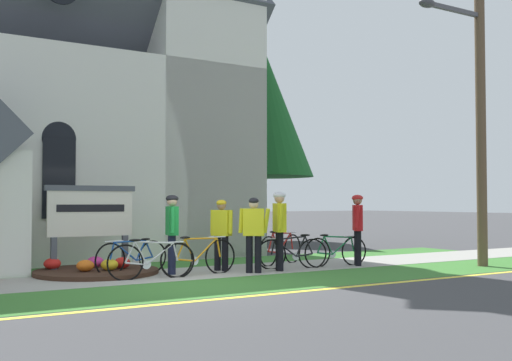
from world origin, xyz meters
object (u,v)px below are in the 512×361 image
Objects in this scene: bicycle_yellow at (132,257)px; cyclist_in_blue_jersey at (279,224)px; cyclist_in_yellow_jersey at (358,224)px; cyclist_in_green_jersey at (172,228)px; cyclist_in_white_jersey at (254,229)px; bicycle_black at (336,251)px; cyclist_in_orange_jersey at (221,230)px; bicycle_green at (199,257)px; roadside_conifer at (259,106)px; bicycle_red at (292,253)px; utility_pole at (477,72)px; church_sign at (91,214)px; bicycle_silver at (151,260)px; bicycle_white at (281,249)px.

bicycle_yellow is 3.28m from cyclist_in_blue_jersey.
cyclist_in_yellow_jersey is 4.60m from cyclist_in_green_jersey.
bicycle_black is at bearing 5.32° from cyclist_in_white_jersey.
cyclist_in_green_jersey is 1.03× the size of cyclist_in_white_jersey.
bicycle_black is at bearing -9.77° from cyclist_in_orange_jersey.
bicycle_green is 11.82m from roadside_conifer.
roadside_conifer reaches higher than bicycle_red.
utility_pole is at bearing -31.87° from bicycle_black.
bicycle_red is at bearing -116.67° from roadside_conifer.
bicycle_yellow is 0.20× the size of utility_pole.
church_sign reaches higher than bicycle_yellow.
cyclist_in_white_jersey is at bearing -179.63° from cyclist_in_yellow_jersey.
bicycle_red is at bearing 0.09° from bicycle_green.
bicycle_green is at bearing -151.30° from cyclist_in_orange_jersey.
roadside_conifer is (2.53, 8.75, 4.27)m from cyclist_in_yellow_jersey.
cyclist_in_orange_jersey is at bearing 168.26° from cyclist_in_yellow_jersey.
church_sign reaches higher than bicycle_silver.
cyclist_in_yellow_jersey is at bearing -0.32° from cyclist_in_blue_jersey.
bicycle_silver is 1.09× the size of cyclist_in_white_jersey.
bicycle_white is at bearing 15.37° from bicycle_silver.
bicycle_silver is at bearing -87.96° from bicycle_yellow.
bicycle_silver is 2.35m from cyclist_in_white_jersey.
cyclist_in_orange_jersey is (1.89, -0.48, 0.55)m from bicycle_yellow.
cyclist_in_white_jersey is (-2.94, -0.02, -0.06)m from cyclist_in_yellow_jersey.
utility_pole is (6.96, -2.29, 3.71)m from cyclist_in_green_jersey.
utility_pole reaches higher than cyclist_in_green_jersey.
church_sign reaches higher than cyclist_in_white_jersey.
roadside_conifer is at bearing 62.24° from bicycle_white.
cyclist_in_blue_jersey is at bearing -2.96° from bicycle_silver.
roadside_conifer is at bearing 70.39° from bicycle_black.
cyclist_in_green_jersey is 0.96× the size of cyclist_in_blue_jersey.
cyclist_in_yellow_jersey is at bearing 0.37° from cyclist_in_white_jersey.
bicycle_white is at bearing 55.62° from cyclist_in_blue_jersey.
church_sign is 1.41m from bicycle_yellow.
cyclist_in_yellow_jersey reaches higher than cyclist_in_orange_jersey.
bicycle_green is 8.05m from utility_pole.
cyclist_in_white_jersey is at bearing -177.36° from cyclist_in_blue_jersey.
church_sign is 1.13× the size of bicycle_black.
cyclist_in_blue_jersey is at bearing -118.72° from roadside_conifer.
cyclist_in_yellow_jersey is 2.94m from cyclist_in_white_jersey.
cyclist_in_orange_jersey is at bearing 158.20° from utility_pole.
cyclist_in_blue_jersey is 10.82m from roadside_conifer.
cyclist_in_green_jersey is at bearing -131.28° from roadside_conifer.
bicycle_green is (1.13, -0.90, 0.02)m from bicycle_yellow.
bicycle_yellow is at bearing -179.69° from bicycle_white.
bicycle_green is 2.83m from bicycle_white.
church_sign reaches higher than bicycle_black.
bicycle_silver is 2.00m from cyclist_in_orange_jersey.
cyclist_in_yellow_jersey is (5.25, -1.18, 0.64)m from bicycle_yellow.
roadside_conifer reaches higher than cyclist_in_green_jersey.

